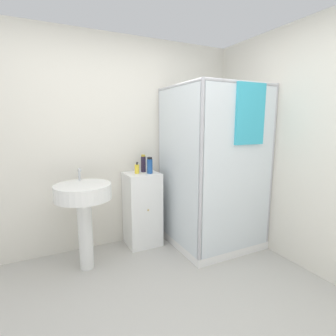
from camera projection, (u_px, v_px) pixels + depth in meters
name	position (u px, v px, depth m)	size (l,w,h in m)	color
wall_back	(106.00, 144.00, 3.11)	(6.40, 0.06, 2.50)	silver
shower_enclosure	(211.00, 207.00, 3.19)	(1.00, 1.03, 1.92)	white
vanity_cabinet	(142.00, 209.00, 3.22)	(0.40, 0.39, 0.90)	white
sink	(84.00, 203.00, 2.63)	(0.56, 0.56, 1.03)	white
soap_dispenser	(137.00, 169.00, 3.10)	(0.05, 0.06, 0.14)	yellow
shampoo_bottle_tall_black	(143.00, 164.00, 3.20)	(0.06, 0.06, 0.21)	#281E33
shampoo_bottle_blue	(150.00, 166.00, 3.10)	(0.07, 0.07, 0.20)	#1E4C93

